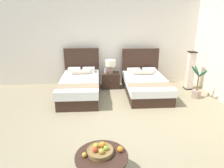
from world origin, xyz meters
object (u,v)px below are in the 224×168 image
(vase, at_px, (105,71))
(potted_palm, at_px, (197,88))
(nightstand, at_px, (111,80))
(fruit_bowl, at_px, (100,150))
(table_lamp, at_px, (111,64))
(floor_lamp_corner, at_px, (190,71))
(loose_apple, at_px, (84,155))
(bed_near_corner, at_px, (145,85))
(coffee_table, at_px, (102,162))
(loose_orange, at_px, (120,149))
(bed_near_window, at_px, (80,86))

(vase, bearing_deg, potted_palm, -21.64)
(nightstand, xyz_separation_m, fruit_bowl, (-0.46, -3.97, 0.20))
(table_lamp, bearing_deg, vase, -160.82)
(fruit_bowl, xyz_separation_m, potted_palm, (2.94, 2.88, -0.16))
(floor_lamp_corner, bearing_deg, loose_apple, -131.39)
(vase, relative_size, floor_lamp_corner, 0.13)
(bed_near_corner, xyz_separation_m, coffee_table, (-1.48, -3.41, 0.01))
(coffee_table, height_order, potted_palm, potted_palm)
(nightstand, distance_m, potted_palm, 2.71)
(potted_palm, bearing_deg, vase, 158.36)
(loose_orange, bearing_deg, floor_lamp_corner, 53.02)
(nightstand, relative_size, table_lamp, 1.34)
(coffee_table, bearing_deg, vase, 86.17)
(nightstand, xyz_separation_m, vase, (-0.17, -0.04, 0.34))
(nightstand, bearing_deg, loose_orange, -92.23)
(bed_near_window, height_order, loose_apple, bed_near_window)
(loose_apple, bearing_deg, vase, 82.63)
(loose_apple, xyz_separation_m, floor_lamp_corner, (3.27, 3.71, 0.18))
(loose_apple, relative_size, potted_palm, 0.07)
(bed_near_corner, bearing_deg, loose_apple, -116.80)
(nightstand, distance_m, floor_lamp_corner, 2.63)
(vase, distance_m, loose_orange, 3.92)
(bed_near_corner, height_order, loose_orange, bed_near_corner)
(bed_near_window, height_order, table_lamp, bed_near_window)
(vase, distance_m, floor_lamp_corner, 2.77)
(fruit_bowl, relative_size, loose_orange, 4.45)
(bed_near_window, xyz_separation_m, fruit_bowl, (0.52, -3.35, 0.15))
(vase, bearing_deg, bed_near_corner, -25.37)
(floor_lamp_corner, relative_size, potted_palm, 1.25)
(loose_orange, xyz_separation_m, floor_lamp_corner, (2.73, 3.63, 0.17))
(loose_apple, distance_m, floor_lamp_corner, 4.95)
(nightstand, bearing_deg, potted_palm, -23.77)
(loose_orange, distance_m, floor_lamp_corner, 4.55)
(bed_near_corner, distance_m, loose_apple, 3.84)
(bed_near_window, relative_size, bed_near_corner, 1.05)
(table_lamp, bearing_deg, floor_lamp_corner, -7.64)
(bed_near_corner, bearing_deg, floor_lamp_corner, 10.59)
(bed_near_corner, bearing_deg, vase, 154.63)
(floor_lamp_corner, bearing_deg, loose_orange, -126.98)
(bed_near_corner, height_order, nightstand, bed_near_corner)
(nightstand, bearing_deg, bed_near_window, -147.58)
(fruit_bowl, xyz_separation_m, loose_orange, (0.30, 0.02, -0.01))
(nightstand, height_order, loose_orange, nightstand)
(table_lamp, xyz_separation_m, loose_orange, (-0.15, -3.98, -0.35))
(vase, xyz_separation_m, loose_apple, (-0.52, -4.00, -0.16))
(table_lamp, height_order, coffee_table, table_lamp)
(loose_orange, height_order, potted_palm, potted_palm)
(vase, bearing_deg, coffee_table, -93.83)
(table_lamp, xyz_separation_m, loose_apple, (-0.69, -4.06, -0.35))
(coffee_table, bearing_deg, fruit_bowl, 107.40)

